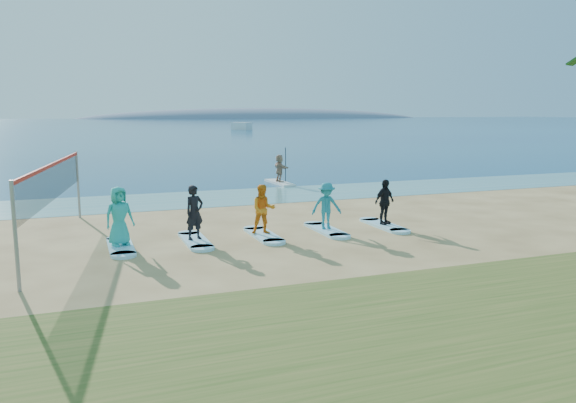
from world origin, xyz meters
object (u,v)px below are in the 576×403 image
object	(u,v)px
paddleboard	(280,183)
student_3	(326,206)
surfboard_1	(195,241)
student_2	(263,209)
boat_offshore_b	(242,130)
volleyball_net	(53,182)
paddleboarder	(280,168)
student_0	(119,216)
surfboard_0	(121,247)
surfboard_3	(326,230)
student_1	(195,212)
surfboard_2	(264,235)
student_4	(385,202)
surfboard_4	(384,225)

from	to	relation	value
paddleboard	student_3	distance (m)	12.57
surfboard_1	student_2	distance (m)	2.36
boat_offshore_b	student_2	xyz separation A→B (m)	(-28.23, -101.13, 0.88)
paddleboard	surfboard_1	world-z (taller)	paddleboard
volleyball_net	paddleboarder	world-z (taller)	volleyball_net
paddleboarder	student_2	world-z (taller)	student_2
boat_offshore_b	volleyball_net	bearing A→B (deg)	-128.80
boat_offshore_b	student_0	distance (m)	106.28
paddleboard	student_0	size ratio (longest dim) A/B	1.73
surfboard_1	student_2	size ratio (longest dim) A/B	1.39
surfboard_1	surfboard_0	bearing A→B (deg)	180.00
volleyball_net	paddleboard	xyz separation A→B (m)	(11.12, 11.15, -1.84)
boat_offshore_b	surfboard_3	world-z (taller)	boat_offshore_b
paddleboard	paddleboarder	world-z (taller)	paddleboarder
paddleboarder	student_3	world-z (taller)	student_3
paddleboard	boat_offshore_b	xyz separation A→B (m)	(23.27, 88.89, -0.06)
boat_offshore_b	student_2	world-z (taller)	student_2
boat_offshore_b	student_2	size ratio (longest dim) A/B	3.48
paddleboard	student_1	xyz separation A→B (m)	(-7.17, -12.24, 0.86)
surfboard_1	surfboard_2	bearing A→B (deg)	0.00
boat_offshore_b	student_4	distance (m)	103.90
paddleboard	surfboard_4	distance (m)	12.25
student_1	student_3	world-z (taller)	student_1
volleyball_net	surfboard_1	distance (m)	4.50
surfboard_0	surfboard_3	size ratio (longest dim) A/B	1.00
student_1	surfboard_4	size ratio (longest dim) A/B	0.76
volleyball_net	student_1	distance (m)	4.22
surfboard_0	surfboard_2	bearing A→B (deg)	0.00
surfboard_0	student_3	size ratio (longest dim) A/B	1.41
surfboard_0	student_4	xyz separation A→B (m)	(8.83, 0.00, 0.83)
volleyball_net	student_0	bearing A→B (deg)	-31.93
boat_offshore_b	surfboard_4	size ratio (longest dim) A/B	2.51
volleyball_net	paddleboarder	distance (m)	15.78
paddleboard	surfboard_2	size ratio (longest dim) A/B	1.36
paddleboarder	student_3	distance (m)	12.55
student_2	student_4	distance (m)	4.42
boat_offshore_b	surfboard_1	bearing A→B (deg)	-126.58
surfboard_2	student_4	distance (m)	4.49
volleyball_net	paddleboard	world-z (taller)	volleyball_net
surfboard_0	surfboard_2	xyz separation A→B (m)	(4.42, 0.00, 0.00)
paddleboarder	surfboard_0	xyz separation A→B (m)	(-9.38, -12.24, -0.83)
surfboard_0	surfboard_3	bearing A→B (deg)	0.00
student_3	student_0	bearing A→B (deg)	-171.03
paddleboarder	surfboard_0	size ratio (longest dim) A/B	0.68
volleyball_net	surfboard_0	world-z (taller)	volleyball_net
surfboard_1	student_4	bearing A→B (deg)	0.00
surfboard_2	paddleboard	bearing A→B (deg)	67.94
surfboard_3	surfboard_2	bearing A→B (deg)	180.00
surfboard_3	student_1	bearing A→B (deg)	180.00
student_0	surfboard_4	distance (m)	8.88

